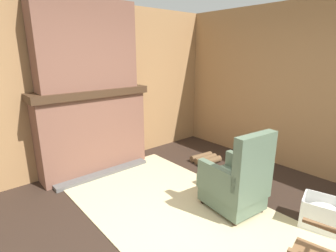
# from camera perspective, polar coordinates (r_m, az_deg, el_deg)

# --- Properties ---
(ground_plane) EXTENTS (14.00, 14.00, 0.00)m
(ground_plane) POSITION_cam_1_polar(r_m,az_deg,el_deg) (2.97, 6.66, -24.12)
(ground_plane) COLOR #2D2119
(wood_panel_wall_left) EXTENTS (0.06, 5.66, 2.67)m
(wood_panel_wall_left) POSITION_cam_1_polar(r_m,az_deg,el_deg) (4.45, -17.87, 7.72)
(wood_panel_wall_left) COLOR #9E7247
(wood_panel_wall_left) RESTS_ON ground
(wood_panel_wall_back) EXTENTS (5.66, 0.09, 2.67)m
(wood_panel_wall_back) POSITION_cam_1_polar(r_m,az_deg,el_deg) (4.56, 30.14, 6.51)
(wood_panel_wall_back) COLOR #9E7247
(wood_panel_wall_back) RESTS_ON ground
(fireplace_hearth) EXTENTS (0.61, 1.82, 1.35)m
(fireplace_hearth) POSITION_cam_1_polar(r_m,az_deg,el_deg) (4.37, -15.88, -1.16)
(fireplace_hearth) COLOR brown
(fireplace_hearth) RESTS_ON ground
(chimney_breast) EXTENTS (0.35, 1.51, 1.29)m
(chimney_breast) POSITION_cam_1_polar(r_m,az_deg,el_deg) (4.21, -17.37, 16.44)
(chimney_breast) COLOR brown
(chimney_breast) RESTS_ON fireplace_hearth
(area_rug) EXTENTS (3.57, 1.82, 0.01)m
(area_rug) POSITION_cam_1_polar(r_m,az_deg,el_deg) (3.35, 3.73, -18.78)
(area_rug) COLOR #C6B789
(area_rug) RESTS_ON ground
(armchair) EXTENTS (0.75, 0.66, 1.06)m
(armchair) POSITION_cam_1_polar(r_m,az_deg,el_deg) (3.35, 14.59, -11.94)
(armchair) COLOR #516651
(armchair) RESTS_ON ground
(firewood_stack) EXTENTS (0.41, 0.49, 0.12)m
(firewood_stack) POSITION_cam_1_polar(r_m,az_deg,el_deg) (4.77, 8.20, -7.09)
(firewood_stack) COLOR brown
(firewood_stack) RESTS_ON ground
(laundry_basket) EXTENTS (0.52, 0.45, 0.34)m
(laundry_basket) POSITION_cam_1_polar(r_m,az_deg,el_deg) (3.53, 30.79, -16.13)
(laundry_basket) COLOR white
(laundry_basket) RESTS_ON ground
(oil_lamp_vase) EXTENTS (0.12, 0.12, 0.28)m
(oil_lamp_vase) POSITION_cam_1_polar(r_m,az_deg,el_deg) (4.15, -21.11, 8.53)
(oil_lamp_vase) COLOR silver
(oil_lamp_vase) RESTS_ON fireplace_hearth
(storage_case) EXTENTS (0.13, 0.21, 0.14)m
(storage_case) POSITION_cam_1_polar(r_m,az_deg,el_deg) (4.37, -14.07, 9.03)
(storage_case) COLOR black
(storage_case) RESTS_ON fireplace_hearth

